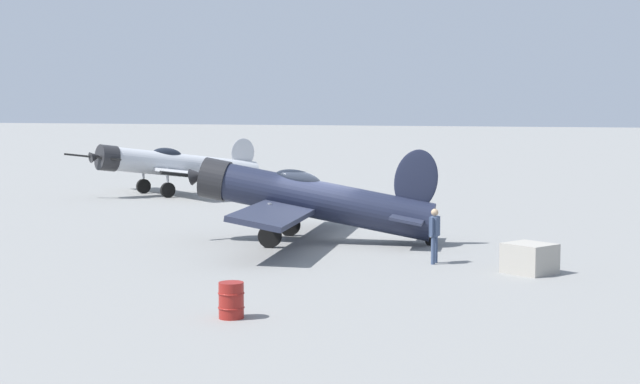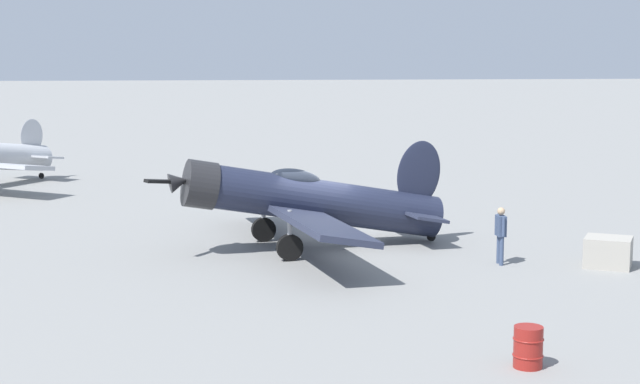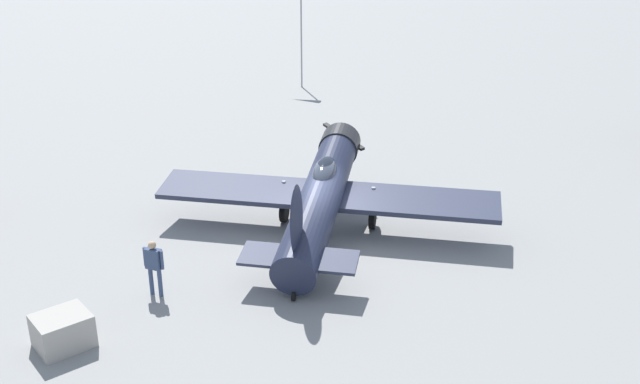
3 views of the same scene
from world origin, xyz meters
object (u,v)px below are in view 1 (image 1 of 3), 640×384
object	(u,v)px
airplane_mid_apron	(174,165)
ground_crew_mechanic	(435,230)
fuel_drum	(231,300)
airplane_foreground	(307,198)
equipment_crate	(530,258)

from	to	relation	value
airplane_mid_apron	ground_crew_mechanic	xyz separation A→B (m)	(19.23, -18.04, -0.57)
fuel_drum	ground_crew_mechanic	bearing A→B (deg)	75.72
airplane_foreground	ground_crew_mechanic	xyz separation A→B (m)	(5.40, -2.99, -0.54)
airplane_foreground	fuel_drum	xyz separation A→B (m)	(3.05, -12.25, -1.15)
ground_crew_mechanic	fuel_drum	bearing A→B (deg)	76.95
airplane_foreground	ground_crew_mechanic	size ratio (longest dim) A/B	6.93
airplane_foreground	fuel_drum	bearing A→B (deg)	93.49
ground_crew_mechanic	equipment_crate	distance (m)	3.14
airplane_mid_apron	equipment_crate	size ratio (longest dim) A/B	5.59
ground_crew_mechanic	airplane_foreground	bearing A→B (deg)	-27.71
airplane_mid_apron	fuel_drum	world-z (taller)	airplane_mid_apron
equipment_crate	fuel_drum	bearing A→B (deg)	-122.07
ground_crew_mechanic	fuel_drum	distance (m)	9.57
airplane_foreground	airplane_mid_apron	bearing A→B (deg)	-57.90
airplane_foreground	fuel_drum	world-z (taller)	airplane_foreground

